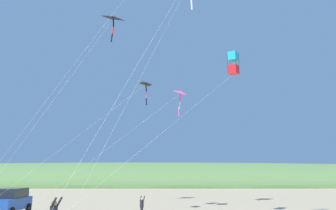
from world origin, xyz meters
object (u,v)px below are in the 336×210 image
(person_child_green_jacket, at_px, (142,205))
(kite_delta_purple_drifting, at_px, (146,84))
(kite_delta_red_high_left, at_px, (113,18))
(kite_box_black_fish_shape, at_px, (233,63))
(kite_delta_white_trailing, at_px, (181,93))
(parked_car, at_px, (9,201))

(person_child_green_jacket, height_order, kite_delta_purple_drifting, kite_delta_purple_drifting)
(kite_delta_red_high_left, bearing_deg, kite_box_black_fish_shape, 52.99)
(kite_delta_purple_drifting, bearing_deg, kite_delta_red_high_left, -147.33)
(kite_delta_white_trailing, bearing_deg, kite_box_black_fish_shape, 40.70)
(kite_delta_purple_drifting, distance_m, kite_box_black_fish_shape, 7.03)
(kite_delta_red_high_left, xyz_separation_m, kite_box_black_fish_shape, (7.92, 10.51, -7.40))
(person_child_green_jacket, bearing_deg, parked_car, -95.74)
(kite_delta_white_trailing, distance_m, kite_box_black_fish_shape, 5.97)
(person_child_green_jacket, xyz_separation_m, kite_delta_white_trailing, (-3.91, 2.90, 9.00))
(kite_delta_white_trailing, bearing_deg, kite_delta_red_high_left, -117.53)
(parked_car, height_order, person_child_green_jacket, parked_car)
(parked_car, bearing_deg, kite_delta_red_high_left, 136.67)
(person_child_green_jacket, distance_m, kite_delta_white_trailing, 10.23)
(kite_delta_red_high_left, xyz_separation_m, kite_delta_white_trailing, (3.49, 6.70, -8.65))
(person_child_green_jacket, distance_m, kite_delta_red_high_left, 19.52)
(kite_delta_purple_drifting, bearing_deg, kite_box_black_fish_shape, 73.86)
(kite_delta_red_high_left, relative_size, kite_delta_purple_drifting, 1.60)
(kite_delta_red_high_left, relative_size, kite_box_black_fish_shape, 1.59)
(parked_car, relative_size, person_child_green_jacket, 3.14)
(kite_delta_purple_drifting, bearing_deg, person_child_green_jacket, -1.75)
(parked_car, xyz_separation_m, kite_delta_white_trailing, (-2.92, 12.75, 8.80))
(kite_delta_white_trailing, bearing_deg, person_child_green_jacket, -36.52)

